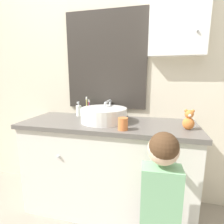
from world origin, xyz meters
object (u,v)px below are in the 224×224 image
object	(u,v)px
sink_basin	(104,114)
toothbrush_holder	(88,112)
drinking_cup	(123,124)
soap_dispenser	(79,110)
teddy_bear	(189,120)
child_figure	(161,196)

from	to	relation	value
sink_basin	toothbrush_holder	world-z (taller)	toothbrush_holder
toothbrush_holder	drinking_cup	world-z (taller)	toothbrush_holder
sink_basin	soap_dispenser	size ratio (longest dim) A/B	3.17
teddy_bear	drinking_cup	distance (m)	0.48
teddy_bear	drinking_cup	world-z (taller)	teddy_bear
soap_dispenser	child_figure	bearing A→B (deg)	-39.71
toothbrush_holder	drinking_cup	bearing A→B (deg)	-41.56
soap_dispenser	teddy_bear	size ratio (longest dim) A/B	0.93
soap_dispenser	drinking_cup	world-z (taller)	soap_dispenser
soap_dispenser	child_figure	size ratio (longest dim) A/B	0.15
soap_dispenser	sink_basin	bearing A→B (deg)	-27.02
soap_dispenser	drinking_cup	xyz separation A→B (m)	(0.51, -0.36, -0.01)
sink_basin	child_figure	distance (m)	0.77
soap_dispenser	teddy_bear	distance (m)	1.00
sink_basin	drinking_cup	bearing A→B (deg)	-45.27
child_figure	toothbrush_holder	bearing A→B (deg)	136.36
sink_basin	teddy_bear	bearing A→B (deg)	-7.01
teddy_bear	drinking_cup	bearing A→B (deg)	-165.18
toothbrush_holder	child_figure	bearing A→B (deg)	-43.64
child_figure	drinking_cup	bearing A→B (deg)	133.46
soap_dispenser	toothbrush_holder	bearing A→B (deg)	5.54
toothbrush_holder	teddy_bear	world-z (taller)	toothbrush_holder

